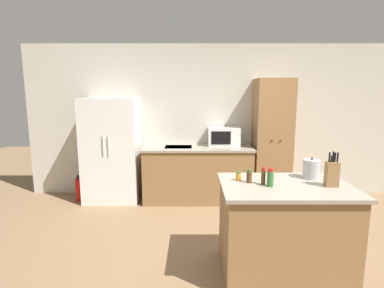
% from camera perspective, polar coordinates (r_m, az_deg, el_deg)
% --- Properties ---
extents(ground_plane, '(14.00, 14.00, 0.00)m').
position_cam_1_polar(ground_plane, '(3.48, 13.19, -21.41)').
color(ground_plane, '#846647').
extents(wall_back, '(7.20, 0.06, 2.60)m').
position_cam_1_polar(wall_back, '(5.30, 8.04, 4.36)').
color(wall_back, beige).
rests_on(wall_back, ground_plane).
extents(refrigerator, '(0.89, 0.67, 1.71)m').
position_cam_1_polar(refrigerator, '(5.13, -15.00, -1.09)').
color(refrigerator, white).
rests_on(refrigerator, ground_plane).
extents(back_counter, '(1.80, 0.71, 0.91)m').
position_cam_1_polar(back_counter, '(5.04, 1.05, -5.59)').
color(back_counter, olive).
rests_on(back_counter, ground_plane).
extents(pantry_cabinet, '(0.59, 0.56, 2.01)m').
position_cam_1_polar(pantry_cabinet, '(5.16, 14.92, 0.71)').
color(pantry_cabinet, olive).
rests_on(pantry_cabinet, ground_plane).
extents(kitchen_island, '(1.24, 0.86, 0.92)m').
position_cam_1_polar(kitchen_island, '(3.18, 16.98, -15.29)').
color(kitchen_island, olive).
rests_on(kitchen_island, ground_plane).
extents(microwave, '(0.53, 0.36, 0.30)m').
position_cam_1_polar(microwave, '(5.08, 6.07, 1.46)').
color(microwave, white).
rests_on(microwave, back_counter).
extents(knife_block, '(0.11, 0.07, 0.33)m').
position_cam_1_polar(knife_block, '(3.08, 25.10, -5.10)').
color(knife_block, olive).
rests_on(knife_block, kitchen_island).
extents(spice_bottle_tall_dark, '(0.04, 0.04, 0.17)m').
position_cam_1_polar(spice_bottle_tall_dark, '(2.94, 13.44, -6.05)').
color(spice_bottle_tall_dark, '#563319').
rests_on(spice_bottle_tall_dark, kitchen_island).
extents(spice_bottle_short_red, '(0.06, 0.06, 0.17)m').
position_cam_1_polar(spice_bottle_short_red, '(2.90, 14.71, -6.28)').
color(spice_bottle_short_red, '#337033').
rests_on(spice_bottle_short_red, kitchen_island).
extents(spice_bottle_amber_oil, '(0.05, 0.05, 0.09)m').
position_cam_1_polar(spice_bottle_amber_oil, '(3.04, 8.85, -6.11)').
color(spice_bottle_amber_oil, orange).
rests_on(spice_bottle_amber_oil, kitchen_island).
extents(spice_bottle_green_herb, '(0.05, 0.05, 0.13)m').
position_cam_1_polar(spice_bottle_green_herb, '(2.98, 10.83, -6.11)').
color(spice_bottle_green_herb, '#563319').
rests_on(spice_bottle_green_herb, kitchen_island).
extents(kettle, '(0.17, 0.17, 0.22)m').
position_cam_1_polar(kettle, '(3.30, 21.78, -4.45)').
color(kettle, '#B2B5B7').
rests_on(kettle, kitchen_island).
extents(fire_extinguisher, '(0.10, 0.10, 0.44)m').
position_cam_1_polar(fire_extinguisher, '(5.39, -20.79, -8.11)').
color(fire_extinguisher, red).
rests_on(fire_extinguisher, ground_plane).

